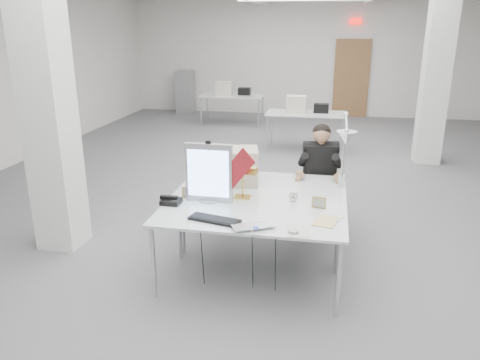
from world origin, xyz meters
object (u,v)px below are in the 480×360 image
object	(u,v)px
monitor	(209,173)
laptop	(256,229)
seated_person	(320,160)
desk_phone	(171,201)
architect_lamp	(344,148)
beige_monitor	(239,166)
bankers_lamp	(243,183)
office_chair	(319,189)
desk_main	(250,215)

from	to	relation	value
monitor	laptop	distance (m)	0.90
seated_person	desk_phone	world-z (taller)	seated_person
architect_lamp	monitor	bearing A→B (deg)	-150.14
architect_lamp	desk_phone	bearing A→B (deg)	-149.56
desk_phone	architect_lamp	world-z (taller)	architect_lamp
desk_phone	beige_monitor	size ratio (longest dim) A/B	0.45
seated_person	architect_lamp	bearing A→B (deg)	-81.73
bankers_lamp	desk_phone	world-z (taller)	bankers_lamp
seated_person	desk_phone	xyz separation A→B (m)	(-1.42, -1.37, -0.12)
bankers_lamp	desk_phone	bearing A→B (deg)	-144.07
office_chair	bankers_lamp	distance (m)	1.40
bankers_lamp	desk_phone	xyz separation A→B (m)	(-0.67, -0.31, -0.13)
desk_phone	architect_lamp	distance (m)	1.85
office_chair	architect_lamp	size ratio (longest dim) A/B	1.03
bankers_lamp	laptop	bearing A→B (deg)	-60.23
laptop	architect_lamp	xyz separation A→B (m)	(0.74, 1.11, 0.48)
monitor	beige_monitor	bearing A→B (deg)	73.93
laptop	bankers_lamp	distance (m)	0.84
monitor	beige_monitor	world-z (taller)	monitor
office_chair	monitor	distance (m)	1.75
office_chair	bankers_lamp	bearing A→B (deg)	-134.07
laptop	desk_phone	bearing A→B (deg)	124.35
laptop	beige_monitor	world-z (taller)	beige_monitor
laptop	bankers_lamp	world-z (taller)	bankers_lamp
monitor	desk_phone	xyz separation A→B (m)	(-0.35, -0.15, -0.27)
office_chair	desk_phone	world-z (taller)	office_chair
monitor	architect_lamp	distance (m)	1.42
architect_lamp	laptop	bearing A→B (deg)	-113.79
bankers_lamp	architect_lamp	xyz separation A→B (m)	(1.00, 0.32, 0.35)
laptop	bankers_lamp	bearing A→B (deg)	80.05
bankers_lamp	beige_monitor	distance (m)	0.48
laptop	architect_lamp	size ratio (longest dim) A/B	0.38
desk_main	architect_lamp	size ratio (longest dim) A/B	1.80
seated_person	beige_monitor	bearing A→B (deg)	-155.49
bankers_lamp	architect_lamp	bearing A→B (deg)	29.18
monitor	laptop	xyz separation A→B (m)	(0.58, -0.63, -0.28)
desk_main	desk_phone	world-z (taller)	desk_phone
architect_lamp	bankers_lamp	bearing A→B (deg)	-152.34
desk_main	bankers_lamp	world-z (taller)	bankers_lamp
desk_phone	architect_lamp	xyz separation A→B (m)	(1.67, 0.63, 0.48)
office_chair	architect_lamp	xyz separation A→B (m)	(0.25, -0.80, 0.74)
desk_phone	architect_lamp	bearing A→B (deg)	22.37
seated_person	beige_monitor	size ratio (longest dim) A/B	2.35
bankers_lamp	desk_main	bearing A→B (deg)	-58.98
bankers_lamp	beige_monitor	size ratio (longest dim) A/B	0.74
desk_main	architect_lamp	distance (m)	1.24
desk_phone	seated_person	bearing A→B (deg)	45.86
office_chair	monitor	world-z (taller)	monitor
laptop	desk_phone	size ratio (longest dim) A/B	2.03
seated_person	bankers_lamp	size ratio (longest dim) A/B	3.19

